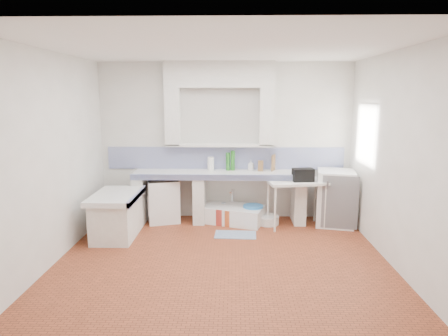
{
  "coord_description": "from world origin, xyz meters",
  "views": [
    {
      "loc": [
        0.14,
        -5.03,
        2.22
      ],
      "look_at": [
        0.0,
        1.0,
        1.1
      ],
      "focal_mm": 31.38,
      "sensor_mm": 36.0,
      "label": 1
    }
  ],
  "objects_px": {
    "side_table": "(296,204)",
    "fridge": "(335,198)",
    "stove": "(163,200)",
    "sink": "(232,215)"
  },
  "relations": [
    {
      "from": "sink",
      "to": "fridge",
      "type": "relative_size",
      "value": 1.15
    },
    {
      "from": "stove",
      "to": "side_table",
      "type": "relative_size",
      "value": 0.79
    },
    {
      "from": "side_table",
      "to": "fridge",
      "type": "bearing_deg",
      "value": -0.74
    },
    {
      "from": "fridge",
      "to": "sink",
      "type": "bearing_deg",
      "value": -171.38
    },
    {
      "from": "stove",
      "to": "side_table",
      "type": "bearing_deg",
      "value": -22.5
    },
    {
      "from": "sink",
      "to": "fridge",
      "type": "bearing_deg",
      "value": 15.89
    },
    {
      "from": "side_table",
      "to": "fridge",
      "type": "relative_size",
      "value": 1.01
    },
    {
      "from": "side_table",
      "to": "stove",
      "type": "bearing_deg",
      "value": 163.69
    },
    {
      "from": "fridge",
      "to": "side_table",
      "type": "bearing_deg",
      "value": -158.6
    },
    {
      "from": "stove",
      "to": "sink",
      "type": "bearing_deg",
      "value": -17.8
    }
  ]
}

